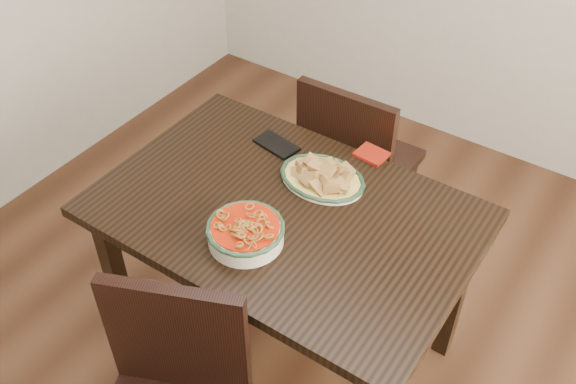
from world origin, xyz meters
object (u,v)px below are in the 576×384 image
Objects in this scene: fish_plate at (323,171)px; smartphone at (276,145)px; chair_far at (354,160)px; dining_table at (285,229)px; noodle_bowl at (246,231)px.

fish_plate reaches higher than smartphone.
chair_far is 0.47m from smartphone.
dining_table is 0.65m from chair_far.
noodle_bowl is (-0.02, -0.19, 0.14)m from dining_table.
chair_far is 0.87m from noodle_bowl.
chair_far is at bearing 78.78° from smartphone.
chair_far reaches higher than fish_plate.
chair_far reaches higher than dining_table.
smartphone reaches higher than dining_table.
noodle_bowl reaches higher than dining_table.
noodle_bowl is 0.50m from smartphone.
fish_plate is (0.11, -0.44, 0.30)m from chair_far.
smartphone is at bearing 163.33° from fish_plate.
chair_far is 2.93× the size of fish_plate.
chair_far is (-0.08, 0.63, -0.16)m from dining_table.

